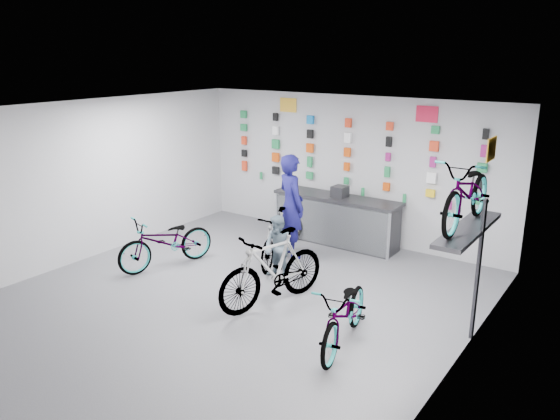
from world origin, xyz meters
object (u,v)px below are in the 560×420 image
Objects in this scene: bike_right at (345,314)px; bike_center at (272,269)px; counter at (336,220)px; bike_service at (277,238)px; customer at (278,248)px; bike_left at (166,242)px; clerk at (291,206)px.

bike_center is at bearing 151.68° from bike_right.
counter is 1.51× the size of bike_right.
customer reaches higher than bike_service.
counter is at bearing 74.16° from bike_left.
bike_right is at bearing -58.99° from counter.
bike_service reaches higher than bike_right.
bike_right is 2.43m from customer.
bike_service is 0.70m from clerk.
bike_center is 1.61m from bike_right.
customer is at bearing 36.90° from bike_left.
bike_right is (1.54, -0.47, -0.13)m from bike_center.
bike_left is 2.50m from bike_center.
clerk reaches higher than bike_right.
bike_right is 3.11m from bike_service.
clerk reaches higher than bike_left.
bike_center is (0.60, -3.08, 0.11)m from counter.
clerk reaches higher than counter.
clerk is at bearing 76.18° from bike_service.
bike_service is (-2.46, 1.90, 0.04)m from bike_right.
bike_left is 1.64× the size of customer.
clerk is (-0.35, -1.14, 0.51)m from counter.
bike_right is 0.89× the size of clerk.
clerk is at bearing 66.31° from bike_left.
bike_center reaches higher than bike_left.
customer is (2.00, 0.72, 0.08)m from bike_left.
bike_service is 0.71m from customer.
bike_service is (-0.93, 1.44, -0.09)m from bike_center.
bike_center is 1.17× the size of bike_service.
customer is (-2.03, 1.34, 0.10)m from bike_right.
bike_center is 1.00× the size of clerk.
bike_right is at bearing -54.23° from bike_service.
clerk is (1.55, 1.79, 0.51)m from bike_left.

